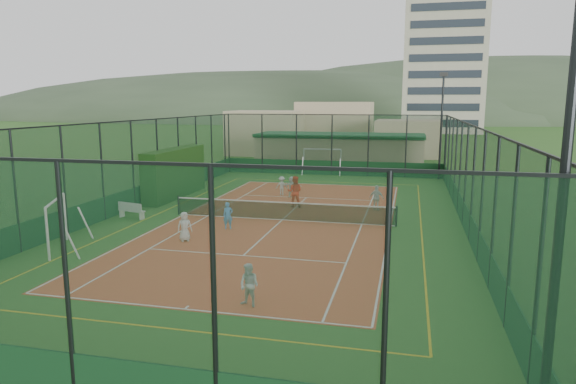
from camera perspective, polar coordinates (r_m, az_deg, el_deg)
name	(u,v)px	position (r m, az deg, el deg)	size (l,w,h in m)	color
ground	(282,220)	(26.58, -0.66, -3.15)	(300.00, 300.00, 0.00)	#316522
court_slab	(282,220)	(26.58, -0.66, -3.14)	(11.17, 23.97, 0.01)	#AF4F26
tennis_net	(282,210)	(26.47, -0.66, -2.04)	(11.67, 0.12, 1.06)	black
perimeter_fence	(282,172)	(26.13, -0.67, 2.19)	(18.12, 34.12, 5.00)	#11331E
floodlight_se	(560,228)	(9.03, 27.95, -3.56)	(0.60, 0.26, 8.25)	black
floodlight_ne	(441,127)	(41.82, 16.66, 6.96)	(0.60, 0.26, 8.25)	black
clubhouse	(340,151)	(47.74, 5.77, 4.59)	(15.20, 7.20, 3.15)	tan
apartment_tower	(444,55)	(107.63, 16.91, 14.38)	(15.00, 12.00, 30.00)	beige
distant_hills	(391,120)	(175.33, 11.41, 7.86)	(200.00, 60.00, 24.00)	#384C33
hedge_left	(175,173)	(33.68, -12.43, 2.09)	(1.06, 7.06, 3.09)	black
white_bench	(132,210)	(28.14, -16.99, -1.92)	(1.59, 0.44, 0.89)	white
futsal_goal_near	(57,225)	(23.21, -24.29, -3.38)	(0.93, 3.22, 2.08)	white
futsal_goal_far	(322,162)	(43.53, 3.82, 3.39)	(3.24, 0.94, 2.09)	white
child_near_left	(185,226)	(22.98, -11.42, -3.78)	(0.63, 0.41, 1.30)	silver
child_near_mid	(228,216)	(24.85, -6.69, -2.61)	(0.47, 0.31, 1.29)	#4C8ED8
child_near_right	(249,285)	(15.56, -4.34, -10.28)	(0.64, 0.50, 1.32)	silver
child_far_left	(282,186)	(33.47, -0.69, 0.70)	(0.81, 0.46, 1.25)	silver
child_far_right	(377,198)	(29.16, 9.82, -0.66)	(0.84, 0.35, 1.44)	silver
child_far_back	(292,187)	(32.86, 0.44, 0.60)	(1.24, 0.39, 1.34)	silver
coach	(295,192)	(29.68, 0.75, 0.05)	(0.88, 0.69, 1.82)	red
tennis_balls	(296,213)	(28.05, 0.92, -2.36)	(5.81, 1.33, 0.07)	#CCE033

